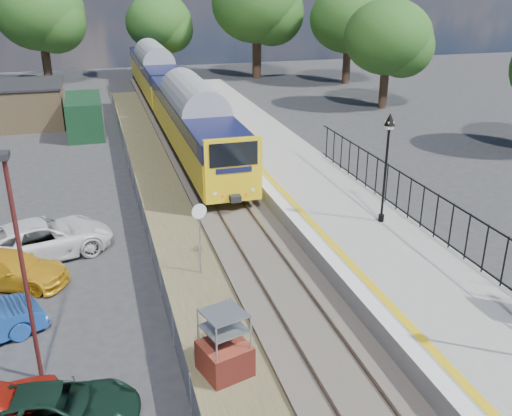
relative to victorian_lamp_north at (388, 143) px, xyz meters
name	(u,v)px	position (x,y,z in m)	size (l,w,h in m)	color
ground	(315,341)	(-5.30, -6.00, -4.30)	(120.00, 120.00, 0.00)	#2D2D30
track_bed	(227,220)	(-5.77, 3.67, -4.21)	(5.90, 80.00, 0.29)	#473F38
platform	(337,216)	(-1.10, 2.00, -3.85)	(5.00, 70.00, 0.90)	gray
platform_edge	(294,211)	(-3.16, 2.00, -3.39)	(0.90, 70.00, 0.01)	silver
victorian_lamp_north	(388,143)	(0.00, 0.00, 0.00)	(0.44, 0.44, 4.60)	black
palisade_fence	(463,233)	(1.25, -3.76, -2.46)	(0.12, 26.00, 2.00)	black
wire_fence	(139,200)	(-9.50, 6.00, -3.70)	(0.06, 52.00, 1.20)	#999EA3
outbuilding	(22,107)	(-16.21, 25.21, -2.78)	(10.80, 10.10, 3.12)	#8E7550
tree_line	(165,21)	(-3.90, 36.00, 2.31)	(56.80, 43.80, 11.88)	#332319
train	(170,90)	(-5.30, 24.71, -1.96)	(2.82, 40.83, 3.51)	yellow
brick_plinth	(224,344)	(-8.31, -6.74, -3.32)	(1.56, 1.56, 2.03)	maroon
speed_sign	(200,227)	(-7.85, -0.85, -2.34)	(0.57, 0.16, 2.87)	#999EA3
carpark_lamp	(21,258)	(-13.29, -5.56, -0.52)	(0.25, 0.50, 6.57)	#451717
car_green	(56,410)	(-12.78, -7.67, -3.73)	(1.88, 4.08, 1.13)	black
car_yellow	(9,269)	(-14.66, 0.33, -3.68)	(1.74, 4.27, 1.24)	gold
car_white	(41,239)	(-13.67, 2.35, -3.52)	(2.57, 5.58, 1.55)	white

